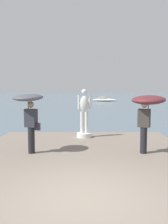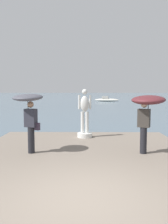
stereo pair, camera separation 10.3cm
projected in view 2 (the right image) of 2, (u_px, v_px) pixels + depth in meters
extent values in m
plane|color=slate|center=(86.00, 104.00, 44.45)|extent=(400.00, 400.00, 0.00)
cube|color=slate|center=(82.00, 170.00, 6.69)|extent=(7.51, 10.18, 0.40)
cylinder|color=silver|center=(85.00, 135.00, 10.45)|extent=(0.66, 0.66, 0.19)
cylinder|color=silver|center=(82.00, 122.00, 10.40)|extent=(0.15, 0.15, 0.96)
cylinder|color=silver|center=(87.00, 122.00, 10.39)|extent=(0.15, 0.15, 0.96)
ellipsoid|color=silver|center=(85.00, 104.00, 10.32)|extent=(0.38, 0.26, 0.70)
sphere|color=silver|center=(85.00, 92.00, 10.27)|extent=(0.24, 0.24, 0.24)
cylinder|color=silver|center=(79.00, 102.00, 10.32)|extent=(0.10, 0.10, 0.62)
cylinder|color=silver|center=(90.00, 102.00, 10.31)|extent=(0.10, 0.10, 0.62)
cylinder|color=black|center=(31.00, 140.00, 7.78)|extent=(0.22, 0.22, 0.88)
cube|color=#2D2D38|center=(31.00, 118.00, 7.71)|extent=(0.43, 0.34, 0.60)
sphere|color=#A87A5B|center=(30.00, 104.00, 7.67)|extent=(0.21, 0.21, 0.21)
cylinder|color=#262626|center=(28.00, 108.00, 7.76)|extent=(0.02, 0.02, 0.56)
ellipsoid|color=#4C4C56|center=(28.00, 97.00, 7.73)|extent=(1.26, 1.27, 0.30)
cube|color=#332838|center=(37.00, 127.00, 7.69)|extent=(0.20, 0.15, 0.24)
cylinder|color=black|center=(143.00, 140.00, 7.72)|extent=(0.22, 0.22, 0.88)
cube|color=#38332D|center=(144.00, 118.00, 7.65)|extent=(0.45, 0.39, 0.60)
sphere|color=beige|center=(144.00, 105.00, 7.61)|extent=(0.21, 0.21, 0.21)
cylinder|color=#262626|center=(148.00, 109.00, 7.61)|extent=(0.02, 0.02, 0.48)
ellipsoid|color=#5B2328|center=(148.00, 100.00, 7.58)|extent=(1.47, 1.48, 0.38)
ellipsoid|color=silver|center=(107.00, 100.00, 52.95)|extent=(5.58, 2.31, 0.68)
cube|color=#B2ADA3|center=(105.00, 97.00, 52.99)|extent=(1.59, 1.15, 0.57)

